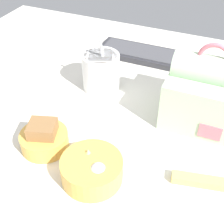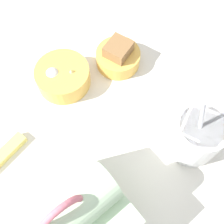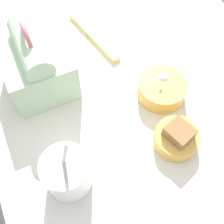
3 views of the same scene
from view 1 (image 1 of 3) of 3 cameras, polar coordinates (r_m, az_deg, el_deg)
The scene contains 7 objects.
desk_surface at distance 76.85cm, azimuth 2.76°, elevation -2.66°, with size 140.00×110.00×2.00cm.
keyboard at distance 102.58cm, azimuth 6.75°, elevation 10.32°, with size 33.06×11.18×2.10cm.
lunch_bag at distance 76.14cm, azimuth 16.78°, elevation 3.22°, with size 17.79×16.28×20.48cm.
soup_cup at distance 85.48cm, azimuth -2.05°, elevation 7.53°, with size 10.14×10.14×17.04cm.
bento_bowl_sandwich at distance 70.25cm, azimuth -12.30°, elevation -4.73°, with size 10.58×10.58×6.77cm.
bento_bowl_snacks at distance 62.82cm, azimuth -3.71°, elevation -10.30°, with size 12.42×12.42×5.79cm.
computer_mouse at distance 97.31cm, azimuth 18.93°, elevation 6.98°, with size 6.78×8.09×3.14cm.
Camera 1 is at (19.03, -53.86, 52.41)cm, focal length 50.00 mm.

